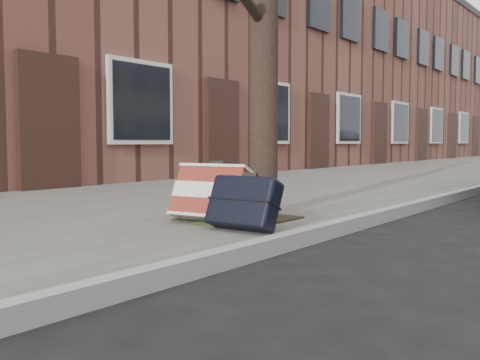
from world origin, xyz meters
The scene contains 6 objects.
ground centered at (0.00, 0.00, 0.00)m, with size 120.00×120.00×0.00m, color black.
near_sidewalk centered at (-3.70, 15.00, 0.06)m, with size 5.00×70.00×0.12m, color slate.
house_near centered at (-9.60, 16.00, 3.50)m, with size 6.80×40.00×7.00m, color brown.
dirt_patch centered at (-2.00, 1.20, 0.13)m, with size 0.85×0.85×0.01m, color black.
suitcase_red centered at (-2.05, 0.89, 0.37)m, with size 0.64×0.18×0.47m, color maroon.
suitcase_navy centered at (-1.60, 0.75, 0.34)m, with size 0.57×0.18×0.41m, color black.
Camera 1 is at (0.89, -2.53, 0.80)m, focal length 40.00 mm.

